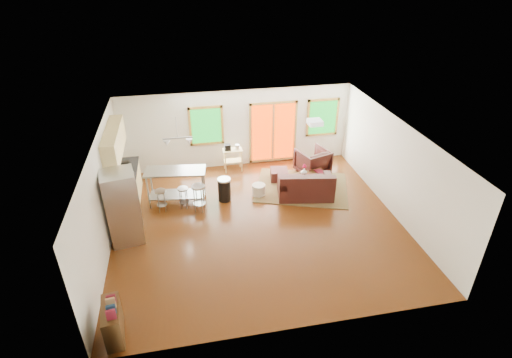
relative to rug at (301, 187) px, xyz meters
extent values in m
cube|color=#3D1C08|center=(-1.68, -1.57, -0.02)|extent=(7.50, 7.00, 0.02)
cube|color=white|center=(-1.68, -1.57, 2.60)|extent=(7.50, 7.00, 0.02)
cube|color=white|center=(-1.68, 1.94, 1.29)|extent=(7.50, 0.02, 2.60)
cube|color=white|center=(-5.44, -1.57, 1.29)|extent=(0.02, 7.00, 2.60)
cube|color=white|center=(2.08, -1.57, 1.29)|extent=(0.02, 7.00, 2.60)
cube|color=white|center=(-1.68, -5.08, 1.29)|extent=(7.50, 0.02, 2.60)
cube|color=#0D5F17|center=(-2.68, 1.89, 1.49)|extent=(0.94, 0.02, 1.14)
cube|color=#AC7D32|center=(-2.68, 1.89, 2.10)|extent=(1.10, 0.05, 0.08)
cube|color=#AC7D32|center=(-2.68, 1.89, 0.88)|extent=(1.10, 0.05, 0.08)
cube|color=#AC7D32|center=(-3.19, 1.89, 1.49)|extent=(0.08, 0.05, 1.30)
cube|color=#AC7D32|center=(-2.17, 1.89, 1.49)|extent=(0.08, 0.05, 1.30)
cube|color=#C52800|center=(-0.48, 1.89, 1.09)|extent=(1.44, 0.02, 1.94)
cube|color=#AC7D32|center=(-0.48, 1.89, 2.10)|extent=(1.60, 0.05, 0.08)
cube|color=#AC7D32|center=(-0.48, 1.89, 0.08)|extent=(1.60, 0.05, 0.08)
cube|color=#AC7D32|center=(-1.24, 1.89, 1.09)|extent=(0.08, 0.05, 2.10)
cube|color=#AC7D32|center=(0.28, 1.89, 1.09)|extent=(0.08, 0.05, 2.10)
cube|color=#AC7D32|center=(-0.48, 1.89, 1.09)|extent=(0.08, 0.05, 1.94)
cube|color=#0D5F17|center=(1.22, 1.89, 1.49)|extent=(0.94, 0.02, 1.14)
cube|color=#AC7D32|center=(1.22, 1.89, 2.10)|extent=(1.10, 0.05, 0.08)
cube|color=#AC7D32|center=(1.22, 1.89, 0.88)|extent=(1.10, 0.05, 0.08)
cube|color=#AC7D32|center=(0.71, 1.89, 1.49)|extent=(0.08, 0.05, 1.30)
cube|color=#AC7D32|center=(1.73, 1.89, 1.49)|extent=(0.08, 0.05, 1.30)
cube|color=#446338|center=(0.00, 0.00, 0.00)|extent=(3.28, 2.90, 0.03)
cube|color=black|center=(-0.05, -0.49, 0.21)|extent=(1.72, 1.15, 0.45)
cube|color=black|center=(-0.11, -0.83, 0.63)|extent=(1.60, 0.47, 0.40)
cube|color=black|center=(-0.73, -0.37, 0.52)|extent=(0.36, 0.92, 0.17)
cube|color=black|center=(0.63, -0.60, 0.52)|extent=(0.36, 0.92, 0.17)
cube|color=black|center=(-0.39, -0.38, 0.50)|extent=(0.74, 0.68, 0.13)
cube|color=black|center=(0.30, -0.49, 0.50)|extent=(0.74, 0.68, 0.13)
cube|color=#3D2610|center=(0.32, 0.06, 0.37)|extent=(1.10, 0.80, 0.04)
cube|color=#3D2610|center=(-0.04, -0.24, 0.17)|extent=(0.07, 0.07, 0.36)
cube|color=#3D2610|center=(0.78, -0.07, 0.17)|extent=(0.07, 0.07, 0.36)
cube|color=#3D2610|center=(-0.13, 0.19, 0.17)|extent=(0.07, 0.07, 0.36)
cube|color=#3D2610|center=(0.69, 0.36, 0.17)|extent=(0.07, 0.07, 0.36)
imported|color=black|center=(0.60, 0.84, 0.45)|extent=(1.13, 1.09, 0.94)
cube|color=black|center=(-0.56, 0.62, 0.16)|extent=(0.61, 0.61, 0.36)
cylinder|color=beige|center=(-1.38, -0.16, 0.16)|extent=(0.44, 0.44, 0.35)
imported|color=silver|center=(0.08, 0.11, 0.48)|extent=(0.24, 0.24, 0.20)
sphere|color=#B30B37|center=(0.12, 0.12, 0.64)|extent=(0.09, 0.09, 0.08)
sphere|color=#B30B37|center=(0.05, 0.09, 0.67)|extent=(0.09, 0.09, 0.08)
sphere|color=#B30B37|center=(0.09, 0.15, 0.69)|extent=(0.09, 0.09, 0.08)
imported|color=maroon|center=(0.50, 0.13, 0.54)|extent=(0.23, 0.10, 0.31)
cube|color=#D9BD75|center=(-5.13, 0.13, 0.44)|extent=(0.60, 2.20, 0.90)
cube|color=black|center=(-5.13, 0.13, 0.91)|extent=(0.64, 2.24, 0.04)
cube|color=#D9BD75|center=(-5.25, 0.13, 1.94)|extent=(0.36, 2.20, 0.70)
cylinder|color=#B7BABC|center=(-5.13, -0.37, 1.02)|extent=(0.12, 0.12, 0.18)
cube|color=black|center=(-5.13, 0.53, 1.03)|extent=(0.22, 0.18, 0.20)
cube|color=#B7BABC|center=(-5.03, -1.58, 0.94)|extent=(0.88, 0.86, 1.90)
cube|color=gray|center=(-4.66, -1.52, 0.94)|extent=(0.14, 0.69, 1.86)
cylinder|color=gray|center=(-4.60, -1.74, 1.10)|extent=(0.03, 0.03, 1.27)
cylinder|color=gray|center=(-4.68, -1.29, 1.10)|extent=(0.03, 0.03, 1.27)
cube|color=#B7BABC|center=(-3.75, -0.12, 1.02)|extent=(1.75, 0.89, 0.04)
cube|color=gray|center=(-3.75, -0.12, 0.27)|extent=(1.63, 0.79, 0.03)
cylinder|color=gray|center=(-4.53, -0.27, 0.49)|extent=(0.05, 0.05, 1.02)
cylinder|color=gray|center=(-3.03, -0.47, 0.49)|extent=(0.05, 0.05, 1.02)
cylinder|color=gray|center=(-4.46, 0.24, 0.49)|extent=(0.05, 0.05, 1.02)
cylinder|color=gray|center=(-2.96, 0.04, 0.49)|extent=(0.05, 0.05, 1.02)
imported|color=white|center=(-3.16, -0.01, 1.00)|extent=(0.14, 0.11, 0.13)
cylinder|color=#B7BABC|center=(-4.19, -0.45, 0.62)|extent=(0.31, 0.31, 0.04)
cylinder|color=gray|center=(-4.10, -0.37, 0.30)|extent=(0.02, 0.02, 0.62)
cylinder|color=gray|center=(-4.27, -0.37, 0.30)|extent=(0.02, 0.02, 0.62)
cylinder|color=gray|center=(-4.27, -0.53, 0.30)|extent=(0.02, 0.02, 0.62)
cylinder|color=gray|center=(-4.11, -0.54, 0.30)|extent=(0.02, 0.02, 0.62)
cylinder|color=gray|center=(-4.19, -0.45, 0.19)|extent=(0.29, 0.29, 0.01)
cylinder|color=#B7BABC|center=(-3.58, -0.41, 0.61)|extent=(0.36, 0.36, 0.04)
cylinder|color=gray|center=(-3.48, -0.35, 0.29)|extent=(0.03, 0.03, 0.60)
cylinder|color=gray|center=(-3.64, -0.32, 0.29)|extent=(0.03, 0.03, 0.60)
cylinder|color=gray|center=(-3.68, -0.47, 0.29)|extent=(0.03, 0.03, 0.60)
cylinder|color=gray|center=(-3.52, -0.51, 0.29)|extent=(0.03, 0.03, 0.60)
cylinder|color=gray|center=(-3.58, -0.41, 0.18)|extent=(0.33, 0.33, 0.01)
cylinder|color=#B7BABC|center=(-3.16, -0.65, 0.77)|extent=(0.48, 0.48, 0.04)
cylinder|color=gray|center=(-3.03, -0.58, 0.37)|extent=(0.03, 0.03, 0.76)
cylinder|color=gray|center=(-3.23, -0.52, 0.37)|extent=(0.03, 0.03, 0.76)
cylinder|color=gray|center=(-3.29, -0.71, 0.37)|extent=(0.03, 0.03, 0.76)
cylinder|color=gray|center=(-3.10, -0.78, 0.37)|extent=(0.03, 0.03, 0.76)
cylinder|color=gray|center=(-3.16, -0.65, 0.23)|extent=(0.44, 0.44, 0.02)
cylinder|color=black|center=(-2.41, -0.23, 0.31)|extent=(0.45, 0.45, 0.66)
cylinder|color=#B7BABC|center=(-2.41, -0.23, 0.66)|extent=(0.47, 0.47, 0.05)
cube|color=#D9BD75|center=(-1.90, 1.55, 0.72)|extent=(0.63, 0.41, 0.04)
cube|color=#D9BD75|center=(-1.90, 1.55, 0.34)|extent=(0.59, 0.38, 0.03)
cube|color=#D9BD75|center=(-2.17, 1.38, 0.36)|extent=(0.04, 0.04, 0.75)
cube|color=#D9BD75|center=(-1.63, 1.39, 0.36)|extent=(0.04, 0.04, 0.75)
cube|color=#D9BD75|center=(-2.17, 1.70, 0.36)|extent=(0.04, 0.04, 0.75)
cube|color=#D9BD75|center=(-1.64, 1.71, 0.36)|extent=(0.04, 0.04, 0.75)
cube|color=black|center=(-2.06, 1.54, 0.84)|extent=(0.20, 0.18, 0.20)
cylinder|color=#B7BABC|center=(-1.74, 1.55, 0.82)|extent=(0.14, 0.14, 0.16)
cube|color=#3D2610|center=(-5.03, -4.57, 0.35)|extent=(0.41, 0.84, 0.72)
cube|color=maroon|center=(-4.95, -4.83, 0.81)|extent=(0.17, 0.06, 0.22)
cube|color=navy|center=(-4.97, -4.70, 0.80)|extent=(0.17, 0.06, 0.20)
cube|color=#A77A50|center=(-4.98, -4.57, 0.82)|extent=(0.17, 0.06, 0.23)
cube|color=maroon|center=(-5.00, -4.43, 0.80)|extent=(0.17, 0.06, 0.18)
cube|color=white|center=(-0.08, -0.97, 2.52)|extent=(0.35, 0.35, 0.12)
cylinder|color=gray|center=(-3.58, -0.07, 2.29)|extent=(0.02, 0.02, 0.60)
cube|color=gray|center=(-3.58, -0.07, 1.99)|extent=(0.80, 0.04, 0.03)
cone|color=#B7BABC|center=(-3.88, -0.07, 1.87)|extent=(0.18, 0.18, 0.14)
cone|color=#B7BABC|center=(-3.28, -0.07, 1.87)|extent=(0.18, 0.18, 0.14)
camera|label=1|loc=(-3.41, -10.09, 6.30)|focal=28.00mm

